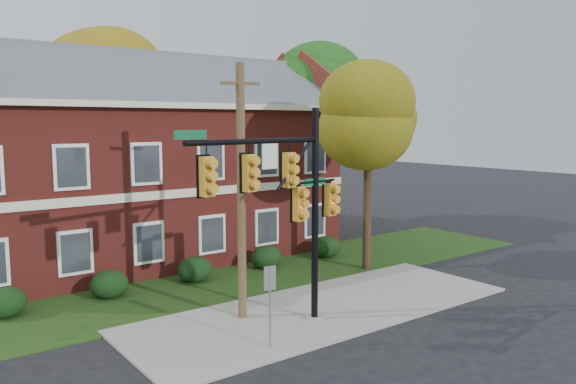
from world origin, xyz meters
TOP-DOWN VIEW (x-y plane):
  - ground at (0.00, 0.00)m, footprint 120.00×120.00m
  - sidewalk at (0.00, 1.00)m, footprint 14.00×5.00m
  - grass_strip at (0.00, 6.00)m, footprint 30.00×6.00m
  - apartment_building at (-2.00, 11.95)m, footprint 18.80×8.80m
  - hedge_far_left at (-9.00, 6.70)m, footprint 1.40×1.26m
  - hedge_left at (-5.50, 6.70)m, footprint 1.40×1.26m
  - hedge_center at (-2.00, 6.70)m, footprint 1.40×1.26m
  - hedge_right at (1.50, 6.70)m, footprint 1.40×1.26m
  - hedge_far_right at (5.00, 6.70)m, footprint 1.40×1.26m
  - tree_near_right at (5.22, 3.87)m, footprint 4.50×4.25m
  - tree_right_rear at (9.31, 12.81)m, footprint 6.30×5.95m
  - tree_far_rear at (-0.66, 19.79)m, footprint 6.84×6.46m
  - traffic_signal at (-2.22, 0.15)m, footprint 6.11×1.05m
  - utility_pole at (-2.77, 1.89)m, footprint 1.28×0.36m
  - sign_post at (-3.49, -0.71)m, footprint 0.35×0.12m

SIDE VIEW (x-z plane):
  - ground at x=0.00m, z-range 0.00..0.00m
  - grass_strip at x=0.00m, z-range 0.00..0.04m
  - sidewalk at x=0.00m, z-range 0.00..0.08m
  - hedge_far_left at x=-9.00m, z-range 0.00..1.05m
  - hedge_left at x=-5.50m, z-range 0.00..1.05m
  - hedge_center at x=-2.00m, z-range 0.00..1.05m
  - hedge_right at x=1.50m, z-range 0.00..1.05m
  - hedge_far_right at x=5.00m, z-range 0.00..1.05m
  - sign_post at x=-3.49m, z-range 0.43..2.87m
  - utility_pole at x=-2.77m, z-range 0.06..8.34m
  - traffic_signal at x=-2.22m, z-range 0.83..7.70m
  - apartment_building at x=-2.00m, z-range 0.12..9.86m
  - tree_near_right at x=5.22m, z-range 2.38..10.96m
  - tree_right_rear at x=9.31m, z-range 2.81..13.43m
  - tree_far_rear at x=-0.66m, z-range 3.08..14.60m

